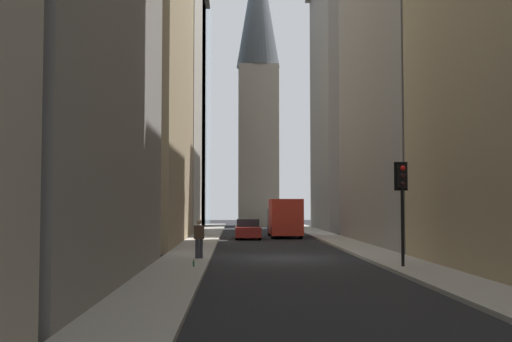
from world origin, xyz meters
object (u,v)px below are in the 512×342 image
(delivery_truck, at_px, (284,218))
(traffic_light_foreground, at_px, (402,189))
(sedan_red, at_px, (248,230))
(pedestrian, at_px, (199,237))
(discarded_bottle, at_px, (194,264))

(delivery_truck, distance_m, traffic_light_foreground, 23.59)
(sedan_red, bearing_deg, pedestrian, 171.87)
(sedan_red, bearing_deg, discarded_bottle, 173.29)
(delivery_truck, bearing_deg, pedestrian, 164.94)
(pedestrian, bearing_deg, delivery_truck, -15.06)
(sedan_red, xyz_separation_m, discarded_bottle, (-21.00, 2.47, -0.42))
(sedan_red, height_order, traffic_light_foreground, traffic_light_foreground)
(sedan_red, relative_size, traffic_light_foreground, 1.08)
(traffic_light_foreground, xyz_separation_m, pedestrian, (3.76, 7.91, -2.00))
(discarded_bottle, bearing_deg, sedan_red, -6.71)
(delivery_truck, relative_size, traffic_light_foreground, 1.63)
(discarded_bottle, bearing_deg, pedestrian, 0.15)
(pedestrian, bearing_deg, traffic_light_foreground, -115.42)
(sedan_red, height_order, discarded_bottle, sedan_red)
(traffic_light_foreground, bearing_deg, sedan_red, 14.41)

